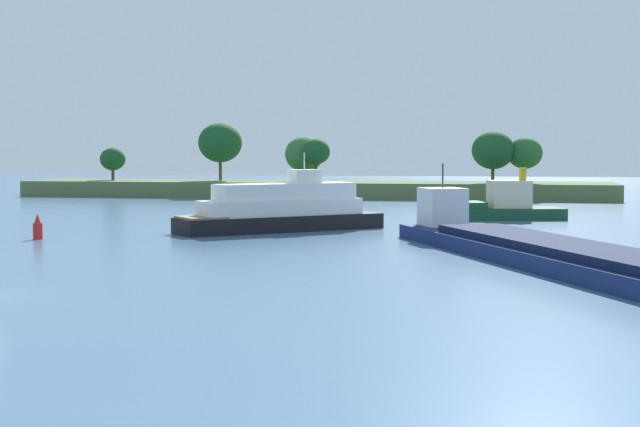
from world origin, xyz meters
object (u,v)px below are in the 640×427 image
Objects in this scene: cargo_barge at (539,249)px; tugboat at (504,206)px; white_riverboat at (282,210)px; fishing_skiff at (346,214)px; channel_buoy_red at (38,228)px.

cargo_barge is 3.08× the size of tugboat.
white_riverboat is 24.18m from tugboat.
tugboat is (17.71, 16.46, -0.46)m from white_riverboat.
white_riverboat reaches higher than fishing_skiff.
cargo_barge is 18.54× the size of channel_buoy_red.
tugboat is at bearing 42.90° from white_riverboat.
cargo_barge reaches higher than fishing_skiff.
channel_buoy_red reaches higher than fishing_skiff.
tugboat is at bearing -4.01° from fishing_skiff.
channel_buoy_red is (-18.31, -28.09, 0.59)m from fishing_skiff.
channel_buoy_red is (-15.97, -10.56, -0.89)m from white_riverboat.
cargo_barge is at bearing -63.94° from fishing_skiff.
tugboat is at bearing 38.73° from channel_buoy_red.
fishing_skiff is 3.00× the size of channel_buoy_red.
fishing_skiff is 0.16× the size of cargo_barge.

